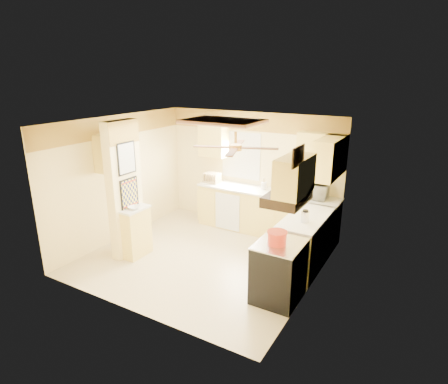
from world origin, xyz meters
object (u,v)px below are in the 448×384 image
Objects in this scene: stove at (279,271)px; kettle at (305,216)px; microwave at (313,190)px; bowl at (134,208)px; dutch_oven at (277,238)px.

stove is 4.38× the size of kettle.
microwave is 2.65× the size of kettle.
bowl is 2.75m from dutch_oven.
kettle reaches higher than stove.
microwave is at bearing 40.67° from bowl.
microwave is (-0.20, 2.18, 0.63)m from stove.
dutch_oven is (0.17, -2.23, -0.08)m from microwave.
stove is 4.57× the size of bowl.
dutch_oven is (2.75, -0.01, 0.05)m from bowl.
dutch_oven is at bearing -0.14° from bowl.
stove is 0.56m from dutch_oven.
kettle reaches higher than bowl.
kettle is at bearing 18.32° from bowl.
dutch_oven is at bearing -96.06° from kettle.
microwave is at bearing 95.29° from stove.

